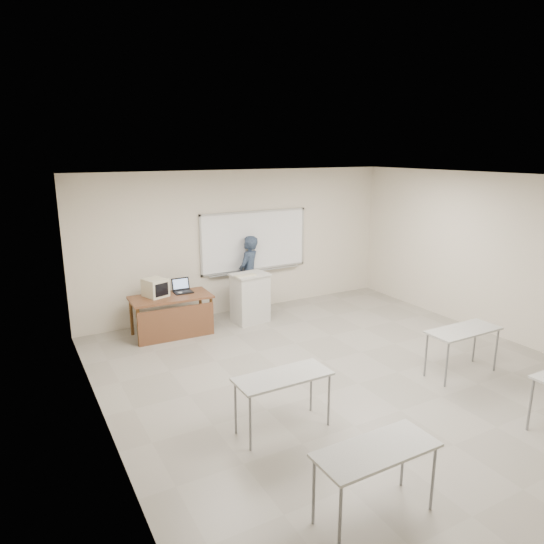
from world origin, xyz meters
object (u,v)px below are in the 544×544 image
whiteboard (254,242)px  instructor_desk (173,308)px  laptop (182,289)px  keyboard (246,275)px  crt_monitor (155,288)px  podium (250,298)px  presenter (249,274)px  mouse (180,293)px

whiteboard → instructor_desk: whiteboard is taller
laptop → keyboard: 1.24m
instructor_desk → crt_monitor: crt_monitor is taller
crt_monitor → laptop: (0.53, 0.03, -0.11)m
podium → presenter: bearing=59.3°
podium → presenter: size_ratio=0.61×
whiteboard → laptop: bearing=-164.3°
instructor_desk → mouse: mouse is taller
crt_monitor → podium: bearing=-26.0°
instructor_desk → presenter: bearing=20.2°
presenter → keyboard: bearing=22.2°
instructor_desk → laptop: bearing=45.4°
crt_monitor → laptop: size_ratio=1.20×
mouse → instructor_desk: bearing=-149.2°
presenter → podium: bearing=27.9°
whiteboard → keyboard: 1.20m
laptop → keyboard: (1.17, -0.38, 0.21)m
mouse → podium: bearing=-14.3°
crt_monitor → laptop: bearing=-15.7°
keyboard → instructor_desk: bearing=175.3°
whiteboard → keyboard: size_ratio=5.82×
keyboard → presenter: 0.88m
instructor_desk → mouse: (0.20, 0.16, 0.22)m
instructor_desk → keyboard: keyboard is taller
podium → mouse: podium is taller
crt_monitor → laptop: 0.54m
podium → keyboard: (-0.15, -0.12, 0.51)m
whiteboard → keyboard: bearing=-126.2°
whiteboard → presenter: whiteboard is taller
whiteboard → instructor_desk: (-2.10, -0.78, -0.93)m
whiteboard → mouse: 2.12m
instructor_desk → mouse: size_ratio=14.13×
mouse → presenter: 1.75m
whiteboard → instructor_desk: 2.43m
laptop → mouse: size_ratio=3.30×
whiteboard → keyboard: whiteboard is taller
keyboard → presenter: presenter is taller
whiteboard → mouse: whiteboard is taller
keyboard → crt_monitor: bearing=168.0°
whiteboard → podium: bearing=-123.1°
instructor_desk → crt_monitor: size_ratio=3.57×
laptop → mouse: 0.14m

